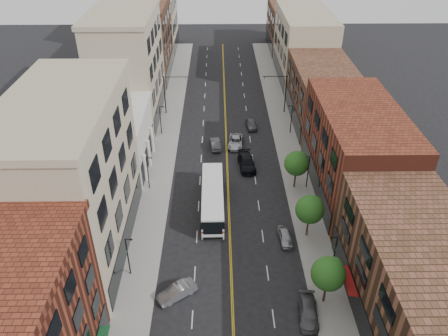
{
  "coord_description": "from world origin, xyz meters",
  "views": [
    {
      "loc": [
        -1.27,
        -25.78,
        35.84
      ],
      "look_at": [
        -0.6,
        21.55,
        5.0
      ],
      "focal_mm": 35.0,
      "sensor_mm": 36.0,
      "label": 1
    }
  ],
  "objects_px": {
    "car_lane_behind": "(215,144)",
    "car_lane_a": "(247,163)",
    "car_angle_b": "(177,292)",
    "city_bus": "(213,198)",
    "car_lane_b": "(236,142)",
    "car_parked_mid": "(308,312)",
    "car_parked_far": "(285,237)",
    "car_lane_c": "(251,124)"
  },
  "relations": [
    {
      "from": "car_angle_b",
      "to": "car_lane_behind",
      "type": "height_order",
      "value": "car_lane_behind"
    },
    {
      "from": "car_lane_behind",
      "to": "car_lane_c",
      "type": "bearing_deg",
      "value": -138.74
    },
    {
      "from": "car_lane_c",
      "to": "car_parked_far",
      "type": "bearing_deg",
      "value": -91.94
    },
    {
      "from": "car_parked_far",
      "to": "city_bus",
      "type": "bearing_deg",
      "value": 140.19
    },
    {
      "from": "car_parked_mid",
      "to": "car_parked_far",
      "type": "height_order",
      "value": "car_parked_mid"
    },
    {
      "from": "car_angle_b",
      "to": "car_lane_behind",
      "type": "distance_m",
      "value": 30.65
    },
    {
      "from": "car_parked_mid",
      "to": "car_lane_behind",
      "type": "distance_m",
      "value": 34.36
    },
    {
      "from": "car_lane_a",
      "to": "car_lane_b",
      "type": "bearing_deg",
      "value": 96.43
    },
    {
      "from": "city_bus",
      "to": "car_lane_b",
      "type": "height_order",
      "value": "city_bus"
    },
    {
      "from": "car_angle_b",
      "to": "car_parked_mid",
      "type": "distance_m",
      "value": 13.36
    },
    {
      "from": "car_angle_b",
      "to": "car_lane_b",
      "type": "height_order",
      "value": "car_lane_b"
    },
    {
      "from": "car_lane_b",
      "to": "city_bus",
      "type": "bearing_deg",
      "value": -95.89
    },
    {
      "from": "car_angle_b",
      "to": "car_parked_far",
      "type": "bearing_deg",
      "value": 89.14
    },
    {
      "from": "car_angle_b",
      "to": "car_lane_c",
      "type": "height_order",
      "value": "car_angle_b"
    },
    {
      "from": "car_angle_b",
      "to": "city_bus",
      "type": "bearing_deg",
      "value": 131.44
    },
    {
      "from": "car_parked_mid",
      "to": "car_lane_b",
      "type": "xyz_separation_m",
      "value": [
        -5.9,
        33.81,
        0.04
      ]
    },
    {
      "from": "car_angle_b",
      "to": "car_lane_a",
      "type": "bearing_deg",
      "value": 126.01
    },
    {
      "from": "car_lane_b",
      "to": "car_lane_c",
      "type": "height_order",
      "value": "car_lane_b"
    },
    {
      "from": "car_lane_behind",
      "to": "car_lane_c",
      "type": "height_order",
      "value": "car_lane_behind"
    },
    {
      "from": "city_bus",
      "to": "car_parked_far",
      "type": "xyz_separation_m",
      "value": [
        8.7,
        -6.24,
        -1.23
      ]
    },
    {
      "from": "car_lane_behind",
      "to": "car_lane_b",
      "type": "xyz_separation_m",
      "value": [
        3.3,
        0.7,
        0.01
      ]
    },
    {
      "from": "car_angle_b",
      "to": "car_lane_c",
      "type": "distance_m",
      "value": 38.57
    },
    {
      "from": "car_parked_far",
      "to": "car_angle_b",
      "type": "bearing_deg",
      "value": -150.3
    },
    {
      "from": "car_lane_behind",
      "to": "car_lane_a",
      "type": "distance_m",
      "value": 7.54
    },
    {
      "from": "car_lane_behind",
      "to": "car_angle_b",
      "type": "bearing_deg",
      "value": 76.45
    },
    {
      "from": "car_parked_mid",
      "to": "car_lane_c",
      "type": "height_order",
      "value": "car_lane_c"
    },
    {
      "from": "car_angle_b",
      "to": "car_lane_behind",
      "type": "xyz_separation_m",
      "value": [
        3.88,
        30.4,
        0.0
      ]
    },
    {
      "from": "car_parked_mid",
      "to": "car_lane_behind",
      "type": "bearing_deg",
      "value": 110.81
    },
    {
      "from": "city_bus",
      "to": "car_lane_behind",
      "type": "height_order",
      "value": "city_bus"
    },
    {
      "from": "car_lane_a",
      "to": "car_parked_mid",
      "type": "bearing_deg",
      "value": -86.21
    },
    {
      "from": "car_angle_b",
      "to": "car_lane_behind",
      "type": "relative_size",
      "value": 1.0
    },
    {
      "from": "car_lane_a",
      "to": "car_lane_b",
      "type": "height_order",
      "value": "car_lane_a"
    },
    {
      "from": "car_parked_mid",
      "to": "car_lane_behind",
      "type": "xyz_separation_m",
      "value": [
        -9.2,
        33.11,
        0.03
      ]
    },
    {
      "from": "car_lane_behind",
      "to": "car_lane_a",
      "type": "height_order",
      "value": "car_lane_a"
    },
    {
      "from": "city_bus",
      "to": "car_lane_c",
      "type": "distance_m",
      "value": 23.71
    },
    {
      "from": "car_angle_b",
      "to": "car_lane_c",
      "type": "bearing_deg",
      "value": 130.1
    },
    {
      "from": "car_parked_mid",
      "to": "car_angle_b",
      "type": "bearing_deg",
      "value": 173.57
    },
    {
      "from": "car_parked_far",
      "to": "car_lane_c",
      "type": "bearing_deg",
      "value": 90.1
    },
    {
      "from": "car_parked_far",
      "to": "car_lane_behind",
      "type": "distance_m",
      "value": 23.71
    },
    {
      "from": "car_angle_b",
      "to": "car_parked_mid",
      "type": "height_order",
      "value": "car_angle_b"
    },
    {
      "from": "car_angle_b",
      "to": "car_lane_behind",
      "type": "bearing_deg",
      "value": 138.05
    },
    {
      "from": "car_angle_b",
      "to": "car_lane_b",
      "type": "relative_size",
      "value": 0.83
    }
  ]
}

